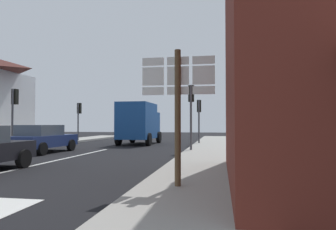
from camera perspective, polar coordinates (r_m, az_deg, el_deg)
ground_plane at (r=17.10m, az=-13.72°, el=-6.72°), size 80.00×80.00×0.00m
sidewalk_right at (r=13.72m, az=7.42°, el=-7.72°), size 2.68×44.00×0.14m
lane_centre_stripe at (r=13.54m, az=-20.53°, el=-7.99°), size 0.16×12.00×0.01m
sedan_far at (r=17.72m, az=-22.13°, el=-4.00°), size 2.12×4.27×1.47m
delivery_truck at (r=23.31m, az=-5.32°, el=-1.33°), size 2.53×5.02×3.05m
route_sign_post at (r=6.99m, az=1.82°, el=2.28°), size 1.66×0.14×3.20m
traffic_light_far_right at (r=22.96m, az=5.73°, el=0.64°), size 0.30×0.49×3.29m
traffic_light_near_right at (r=16.88m, az=4.28°, el=2.30°), size 0.30×0.49×3.63m
traffic_light_near_left at (r=20.23m, az=-26.44°, el=1.70°), size 0.30×0.49×3.57m
traffic_light_far_left at (r=27.44m, az=-16.06°, el=0.35°), size 0.30×0.49×3.31m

